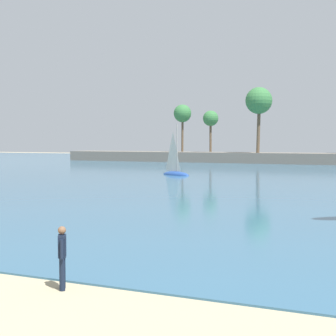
% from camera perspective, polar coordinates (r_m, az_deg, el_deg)
% --- Properties ---
extents(sea, '(220.00, 113.12, 0.06)m').
position_cam_1_polar(sea, '(68.60, 17.72, -0.26)').
color(sea, '#33607F').
rests_on(sea, ground).
extents(person_at_waterline, '(0.35, 0.48, 1.67)m').
position_cam_1_polar(person_at_waterline, '(13.80, -11.68, -9.52)').
color(person_at_waterline, '#141E33').
rests_on(person_at_waterline, ground).
extents(sailboat_near_shore, '(4.27, 3.04, 6.04)m').
position_cam_1_polar(sailboat_near_shore, '(56.42, 0.82, -0.22)').
color(sailboat_near_shore, '#234793').
rests_on(sailboat_near_shore, sea).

